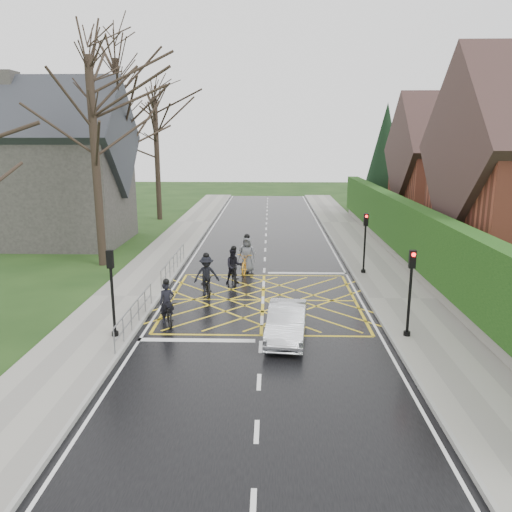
{
  "coord_description": "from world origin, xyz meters",
  "views": [
    {
      "loc": [
        0.29,
        -20.67,
        6.88
      ],
      "look_at": [
        -0.38,
        2.86,
        1.3
      ],
      "focal_mm": 35.0,
      "sensor_mm": 36.0,
      "label": 1
    }
  ],
  "objects_px": {
    "car": "(287,322)",
    "cyclist_rear": "(167,309)",
    "cyclist_back": "(234,269)",
    "cyclist_front": "(246,256)",
    "cyclist_mid": "(206,279)",
    "cyclist_lead": "(247,259)"
  },
  "relations": [
    {
      "from": "cyclist_mid",
      "to": "cyclist_back",
      "type": "bearing_deg",
      "value": 40.7
    },
    {
      "from": "cyclist_rear",
      "to": "cyclist_back",
      "type": "xyz_separation_m",
      "value": [
        2.17,
        5.37,
        0.14
      ]
    },
    {
      "from": "cyclist_front",
      "to": "car",
      "type": "xyz_separation_m",
      "value": [
        1.87,
        -9.58,
        -0.07
      ]
    },
    {
      "from": "cyclist_front",
      "to": "cyclist_rear",
      "type": "bearing_deg",
      "value": -105.66
    },
    {
      "from": "cyclist_back",
      "to": "car",
      "type": "xyz_separation_m",
      "value": [
        2.34,
        -6.71,
        -0.1
      ]
    },
    {
      "from": "cyclist_rear",
      "to": "cyclist_front",
      "type": "distance_m",
      "value": 8.65
    },
    {
      "from": "cyclist_rear",
      "to": "cyclist_back",
      "type": "bearing_deg",
      "value": 44.48
    },
    {
      "from": "cyclist_back",
      "to": "cyclist_front",
      "type": "height_order",
      "value": "cyclist_back"
    },
    {
      "from": "cyclist_rear",
      "to": "cyclist_mid",
      "type": "distance_m",
      "value": 3.81
    },
    {
      "from": "cyclist_back",
      "to": "cyclist_front",
      "type": "xyz_separation_m",
      "value": [
        0.47,
        2.87,
        -0.03
      ]
    },
    {
      "from": "cyclist_rear",
      "to": "cyclist_mid",
      "type": "xyz_separation_m",
      "value": [
        1.05,
        3.66,
        0.14
      ]
    },
    {
      "from": "cyclist_rear",
      "to": "car",
      "type": "height_order",
      "value": "cyclist_rear"
    },
    {
      "from": "cyclist_mid",
      "to": "cyclist_lead",
      "type": "distance_m",
      "value": 4.1
    },
    {
      "from": "car",
      "to": "cyclist_rear",
      "type": "bearing_deg",
      "value": 169.17
    },
    {
      "from": "cyclist_front",
      "to": "car",
      "type": "height_order",
      "value": "cyclist_front"
    },
    {
      "from": "cyclist_front",
      "to": "cyclist_back",
      "type": "bearing_deg",
      "value": -97.22
    },
    {
      "from": "cyclist_back",
      "to": "car",
      "type": "height_order",
      "value": "cyclist_back"
    },
    {
      "from": "cyclist_mid",
      "to": "cyclist_front",
      "type": "distance_m",
      "value": 4.85
    },
    {
      "from": "cyclist_mid",
      "to": "car",
      "type": "height_order",
      "value": "cyclist_mid"
    },
    {
      "from": "car",
      "to": "cyclist_mid",
      "type": "bearing_deg",
      "value": 130.37
    },
    {
      "from": "cyclist_back",
      "to": "cyclist_lead",
      "type": "distance_m",
      "value": 2.11
    },
    {
      "from": "cyclist_rear",
      "to": "cyclist_back",
      "type": "height_order",
      "value": "cyclist_back"
    }
  ]
}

